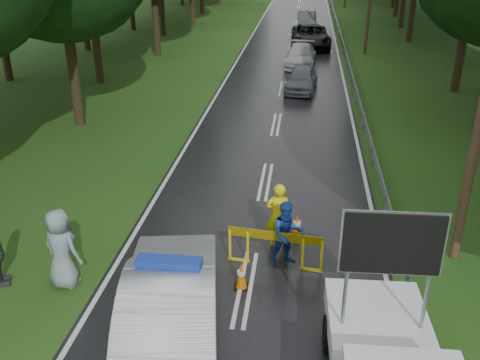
% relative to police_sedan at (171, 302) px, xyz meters
% --- Properties ---
extents(ground, '(160.00, 160.00, 0.00)m').
position_rel_police_sedan_xyz_m(ground, '(1.30, 1.80, -0.86)').
color(ground, '#174012').
rests_on(ground, ground).
extents(road, '(7.00, 140.00, 0.02)m').
position_rel_police_sedan_xyz_m(road, '(1.30, 31.80, -0.85)').
color(road, black).
rests_on(road, ground).
extents(guardrail, '(0.12, 60.06, 0.70)m').
position_rel_police_sedan_xyz_m(guardrail, '(5.00, 31.47, -0.31)').
color(guardrail, gray).
rests_on(guardrail, ground).
extents(police_sedan, '(2.67, 5.41, 1.88)m').
position_rel_police_sedan_xyz_m(police_sedan, '(0.00, 0.00, 0.00)').
color(police_sedan, silver).
rests_on(police_sedan, ground).
extents(barrier, '(2.39, 0.34, 0.99)m').
position_rel_police_sedan_xyz_m(barrier, '(1.93, 2.80, -0.11)').
color(barrier, yellow).
rests_on(barrier, ground).
extents(officer, '(0.70, 0.49, 1.82)m').
position_rel_police_sedan_xyz_m(officer, '(1.94, 3.80, 0.05)').
color(officer, yellow).
rests_on(officer, ground).
extents(civilian, '(1.02, 0.92, 1.72)m').
position_rel_police_sedan_xyz_m(civilian, '(2.20, 2.97, 0.00)').
color(civilian, '#173A9B').
rests_on(civilian, ground).
extents(bystander_right, '(1.12, 0.92, 1.98)m').
position_rel_police_sedan_xyz_m(bystander_right, '(-2.95, 1.43, 0.13)').
color(bystander_right, gray).
rests_on(bystander_right, ground).
extents(queue_car_first, '(1.89, 3.88, 1.27)m').
position_rel_police_sedan_xyz_m(queue_car_first, '(2.28, 19.50, -0.22)').
color(queue_car_first, '#45484D').
rests_on(queue_car_first, ground).
extents(queue_car_second, '(2.04, 4.56, 1.30)m').
position_rel_police_sedan_xyz_m(queue_car_second, '(2.10, 25.50, -0.21)').
color(queue_car_second, '#ADAEB5').
rests_on(queue_car_second, ground).
extents(queue_car_third, '(3.05, 5.89, 1.59)m').
position_rel_police_sedan_xyz_m(queue_car_third, '(2.73, 31.81, -0.06)').
color(queue_car_third, black).
rests_on(queue_car_third, ground).
extents(queue_car_fourth, '(1.75, 4.56, 1.48)m').
position_rel_police_sedan_xyz_m(queue_car_fourth, '(2.36, 40.20, -0.12)').
color(queue_car_fourth, '#393C40').
rests_on(queue_car_fourth, ground).
extents(cone_center, '(0.33, 0.33, 0.71)m').
position_rel_police_sedan_xyz_m(cone_center, '(1.21, 1.80, -0.52)').
color(cone_center, black).
rests_on(cone_center, ground).
extents(cone_far, '(0.34, 0.34, 0.73)m').
position_rel_police_sedan_xyz_m(cone_far, '(2.43, 4.30, -0.51)').
color(cone_far, black).
rests_on(cone_far, ground).
extents(cone_left_mid, '(0.38, 0.38, 0.81)m').
position_rel_police_sedan_xyz_m(cone_left_mid, '(-0.99, 2.30, -0.46)').
color(cone_left_mid, black).
rests_on(cone_left_mid, ground).
extents(cone_right, '(0.31, 0.31, 0.66)m').
position_rel_police_sedan_xyz_m(cone_right, '(4.65, 3.30, -0.54)').
color(cone_right, black).
rests_on(cone_right, ground).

